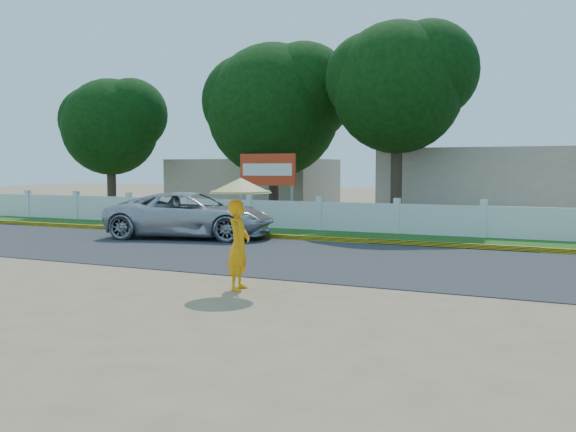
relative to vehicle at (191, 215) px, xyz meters
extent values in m
plane|color=#9E8460|center=(5.99, -7.05, -0.78)|extent=(120.00, 120.00, 0.00)
cube|color=#38383A|center=(5.99, -2.55, -0.77)|extent=(60.00, 7.00, 0.02)
cube|color=#2D601E|center=(5.99, 2.70, -0.77)|extent=(60.00, 3.50, 0.03)
cube|color=yellow|center=(5.99, 1.00, -0.70)|extent=(40.00, 0.18, 0.16)
cube|color=silver|center=(5.99, 4.15, -0.23)|extent=(40.00, 0.10, 1.10)
cube|color=#B7AD99|center=(8.99, 10.95, 0.82)|extent=(10.00, 6.00, 3.20)
cube|color=#B7AD99|center=(-4.01, 11.95, 0.62)|extent=(8.00, 5.00, 2.80)
imported|color=#AEB0B6|center=(0.00, 0.00, 0.00)|extent=(6.07, 3.85, 1.56)
imported|color=orange|center=(5.99, -7.32, 0.10)|extent=(0.54, 0.71, 1.77)
cylinder|color=gray|center=(6.04, -7.32, 0.79)|extent=(0.03, 0.03, 1.15)
cone|color=#D2B761|center=(6.04, -7.32, 1.28)|extent=(1.21, 1.21, 0.29)
cylinder|color=gray|center=(-0.86, 5.25, 0.22)|extent=(0.12, 0.12, 2.00)
cylinder|color=gray|center=(1.34, 5.25, 0.22)|extent=(0.12, 0.12, 2.00)
cube|color=red|center=(0.24, 5.25, 1.52)|extent=(2.50, 0.12, 1.30)
cube|color=silver|center=(0.24, 5.19, 1.52)|extent=(2.25, 0.02, 0.49)
cylinder|color=#473828|center=(-9.36, 6.98, 0.75)|extent=(0.44, 0.44, 3.07)
sphere|color=#0E390D|center=(-9.36, 6.98, 3.59)|extent=(4.74, 4.74, 4.74)
cylinder|color=#473828|center=(5.36, 6.26, 1.25)|extent=(0.44, 0.44, 4.07)
sphere|color=#0E390D|center=(5.36, 6.26, 4.69)|extent=(5.09, 5.09, 5.09)
cylinder|color=#473828|center=(-0.78, 7.86, 0.87)|extent=(0.44, 0.44, 3.30)
sphere|color=#0E390D|center=(-0.78, 7.86, 4.16)|extent=(5.99, 5.99, 5.99)
camera|label=1|loc=(12.16, -18.21, 1.64)|focal=40.00mm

